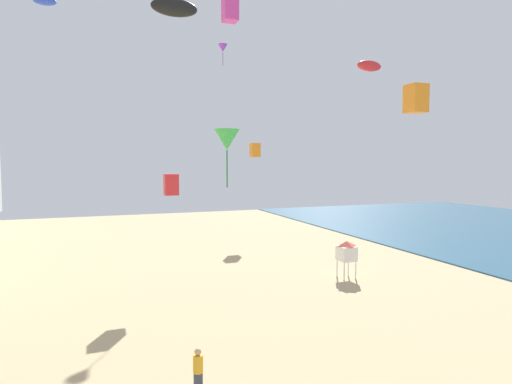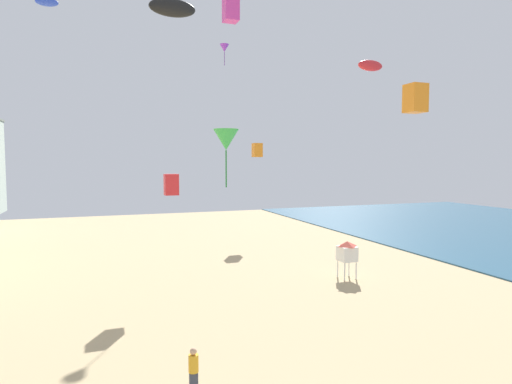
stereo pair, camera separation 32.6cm
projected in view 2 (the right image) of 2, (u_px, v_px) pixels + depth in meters
kite_flyer at (194, 369)px, 14.36m from camera, size 0.34×0.34×1.64m
lifeguard_stand at (347, 252)px, 28.94m from camera, size 1.10×1.10×2.55m
kite_green_delta at (226, 140)px, 22.65m from camera, size 1.37×1.37×3.11m
kite_blue_parafoil at (47, 2)px, 30.82m from camera, size 1.57×0.44×0.61m
kite_magenta_box at (231, 10)px, 30.17m from camera, size 1.03×1.03×1.62m
kite_orange_box at (257, 150)px, 45.90m from camera, size 0.95×0.95×1.50m
kite_purple_delta at (224, 48)px, 37.43m from camera, size 0.81×0.81×1.83m
kite_red_parafoil at (370, 66)px, 30.61m from camera, size 2.02×0.56×0.79m
kite_orange_box_2 at (415, 98)px, 21.33m from camera, size 0.91×0.91×1.42m
kite_black_parafoil at (172, 8)px, 18.59m from camera, size 2.04×0.57×0.79m
kite_red_box at (171, 185)px, 26.71m from camera, size 0.85×0.85×1.33m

